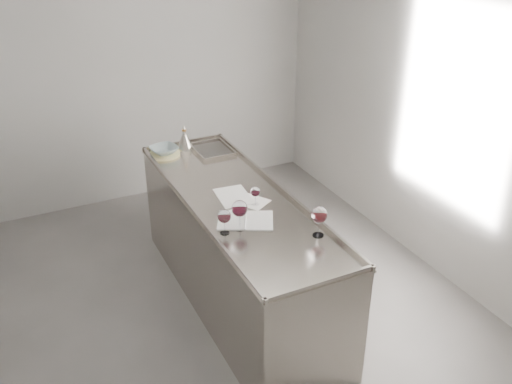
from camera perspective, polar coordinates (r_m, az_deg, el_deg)
name	(u,v)px	position (r m, az deg, el deg)	size (l,w,h in m)	color
room_shell	(184,171)	(3.65, -7.26, 2.07)	(4.54, 5.04, 2.84)	#585552
counter	(238,251)	(4.51, -1.84, -5.93)	(0.77, 2.42, 0.97)	#9C948C
wine_glass_left	(224,217)	(3.78, -3.19, -2.50)	(0.09, 0.09, 0.18)	white
wine_glass_middle	(240,209)	(3.81, -1.66, -1.73)	(0.11, 0.11, 0.22)	white
wine_glass_right	(319,216)	(3.76, 6.34, -2.35)	(0.11, 0.11, 0.21)	white
wine_glass_small	(255,192)	(4.14, -0.06, -0.02)	(0.07, 0.07, 0.15)	white
notebook	(245,220)	(3.98, -1.07, -2.86)	(0.46, 0.41, 0.02)	silver
loose_paper_top	(250,201)	(4.24, -0.65, -0.87)	(0.19, 0.27, 0.00)	white
loose_paper_under	(234,196)	(4.30, -2.26, -0.43)	(0.23, 0.33, 0.00)	silver
trivet	(164,154)	(5.06, -9.14, 3.77)	(0.27, 0.27, 0.02)	#D4CB89
ceramic_bowl	(164,150)	(5.04, -9.18, 4.18)	(0.24, 0.24, 0.06)	gray
wine_funnel	(185,141)	(5.15, -7.14, 5.07)	(0.16, 0.16, 0.23)	#A19A8F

